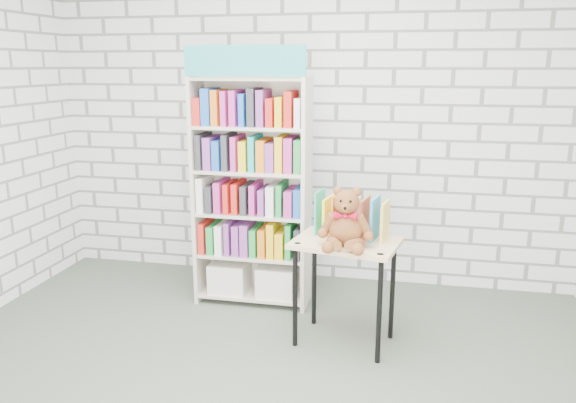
# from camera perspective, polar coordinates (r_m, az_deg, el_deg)

# --- Properties ---
(ground) EXTENTS (4.50, 4.50, 0.00)m
(ground) POSITION_cam_1_polar(r_m,az_deg,el_deg) (3.42, -4.19, -19.32)
(ground) COLOR #464F42
(ground) RESTS_ON ground
(room_shell) EXTENTS (4.52, 4.02, 2.81)m
(room_shell) POSITION_cam_1_polar(r_m,az_deg,el_deg) (2.87, -4.82, 12.11)
(room_shell) COLOR silver
(room_shell) RESTS_ON ground
(bookshelf) EXTENTS (0.89, 0.35, 2.00)m
(bookshelf) POSITION_cam_1_polar(r_m,az_deg,el_deg) (4.37, -3.64, 1.12)
(bookshelf) COLOR beige
(bookshelf) RESTS_ON ground
(display_table) EXTENTS (0.76, 0.59, 0.73)m
(display_table) POSITION_cam_1_polar(r_m,az_deg,el_deg) (3.77, 5.85, -5.48)
(display_table) COLOR #DEB485
(display_table) RESTS_ON ground
(table_books) EXTENTS (0.50, 0.30, 0.28)m
(table_books) POSITION_cam_1_polar(r_m,az_deg,el_deg) (3.80, 6.44, -1.51)
(table_books) COLOR #28AF9C
(table_books) RESTS_ON display_table
(teddy_bear) EXTENTS (0.36, 0.32, 0.38)m
(teddy_bear) POSITION_cam_1_polar(r_m,az_deg,el_deg) (3.59, 5.90, -2.20)
(teddy_bear) COLOR brown
(teddy_bear) RESTS_ON display_table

